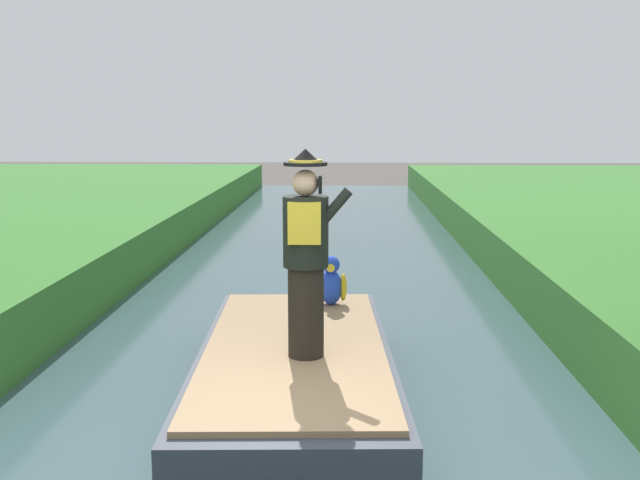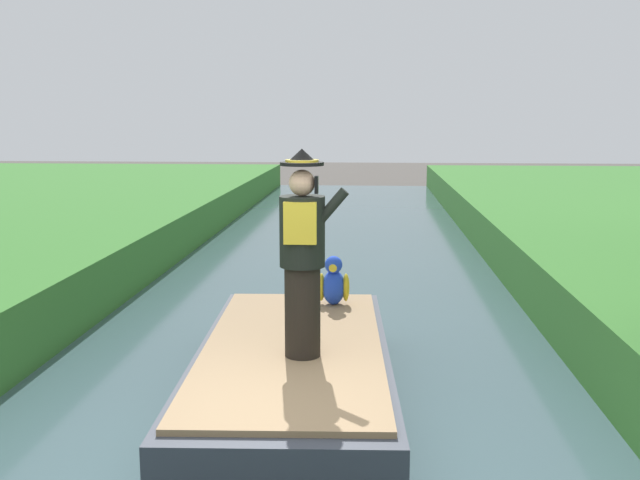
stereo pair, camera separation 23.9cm
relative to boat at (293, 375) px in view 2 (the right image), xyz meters
The scene contains 3 objects.
boat is the anchor object (origin of this frame).
person_pirate 1.29m from the boat, 69.45° to the right, with size 0.61×0.42×1.85m.
parrot_plush 1.60m from the boat, 78.19° to the left, with size 0.36×0.35×0.57m.
Camera 2 is at (0.72, -4.82, 2.84)m, focal length 40.73 mm.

